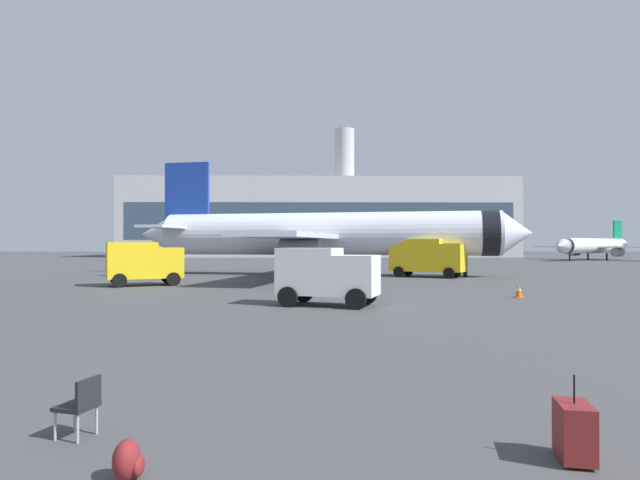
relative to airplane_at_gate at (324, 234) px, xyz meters
The scene contains 11 objects.
airplane_at_gate is the anchor object (origin of this frame).
airplane_taxiing 65.46m from the airplane_at_gate, 42.71° to the left, with size 21.02×19.35×7.10m.
service_truck 17.30m from the airplane_at_gate, 136.04° to the right, with size 5.28×4.02×2.90m.
fuel_truck 9.28m from the airplane_at_gate, 19.70° to the right, with size 6.42×4.94×3.20m.
cargo_van 24.00m from the airplane_at_gate, 91.15° to the right, with size 4.81×3.48×2.60m.
safety_cone_near 12.87m from the airplane_at_gate, 42.63° to the left, with size 0.44×0.44×0.84m.
safety_cone_mid 22.88m from the airplane_at_gate, 65.07° to the right, with size 0.44×0.44×0.71m.
rolling_suitcase 41.44m from the airplane_at_gate, 87.02° to the right, with size 0.52×0.71×1.10m.
traveller_backpack 41.98m from the airplane_at_gate, 94.59° to the right, with size 0.36×0.40×0.48m.
gate_chair 40.68m from the airplane_at_gate, 96.37° to the right, with size 0.60×0.60×0.86m.
terminal_building 73.61m from the airplane_at_gate, 89.38° to the left, with size 84.42×22.13×28.90m.
Camera 1 is at (0.07, -2.48, 2.77)m, focal length 30.17 mm.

